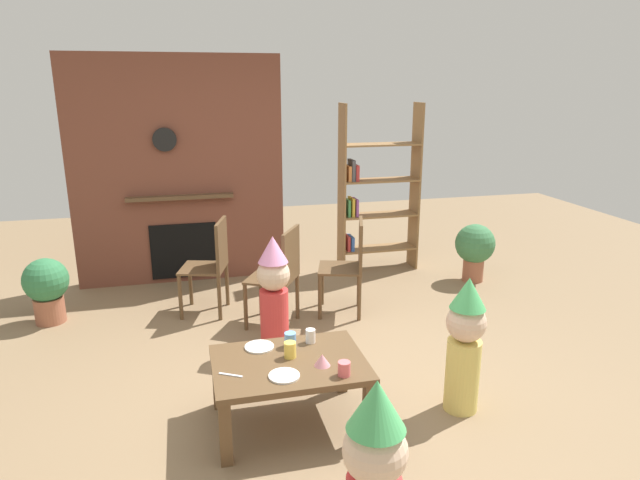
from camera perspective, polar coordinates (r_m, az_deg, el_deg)
name	(u,v)px	position (r m, az deg, el deg)	size (l,w,h in m)	color
ground_plane	(313,388)	(4.12, -0.70, -14.97)	(12.00, 12.00, 0.00)	#846B4C
brick_fireplace_feature	(179,172)	(6.11, -14.33, 6.76)	(2.20, 0.28, 2.40)	brown
bookshelf	(374,195)	(6.32, 5.54, 4.68)	(0.90, 0.28, 1.90)	olive
coffee_table	(289,371)	(3.57, -3.17, -13.33)	(0.95, 0.69, 0.44)	brown
paper_cup_near_left	(344,369)	(3.36, 2.50, -13.08)	(0.07, 0.07, 0.09)	#E5666B
paper_cup_near_right	(311,336)	(3.74, -0.98, -9.83)	(0.07, 0.07, 0.09)	silver
paper_cup_center	(290,340)	(3.69, -3.08, -10.20)	(0.08, 0.08, 0.10)	#669EE0
paper_cup_far_left	(290,350)	(3.56, -3.10, -11.21)	(0.08, 0.08, 0.10)	#F2CC4C
paper_plate_front	(259,347)	(3.71, -6.26, -10.86)	(0.19, 0.19, 0.01)	white
paper_plate_rear	(284,376)	(3.37, -3.71, -13.76)	(0.19, 0.19, 0.01)	white
birthday_cake_slice	(322,360)	(3.47, 0.23, -12.23)	(0.10, 0.10, 0.07)	pink
table_fork	(231,375)	(3.42, -9.17, -13.54)	(0.15, 0.02, 0.01)	silver
child_with_cone_hat	(374,480)	(2.52, 5.59, -23.37)	(0.27, 0.27, 0.99)	#D13838
child_in_pink	(465,342)	(3.77, 14.66, -10.06)	(0.26, 0.26, 0.93)	#E0CC66
child_by_the_chairs	(274,291)	(4.46, -4.78, -5.23)	(0.27, 0.27, 0.96)	#D13838
dining_chair_left	(212,261)	(5.25, -11.00, -2.13)	(0.49, 0.49, 0.90)	brown
dining_chair_middle	(281,272)	(4.89, -4.01, -3.25)	(0.55, 0.55, 0.90)	brown
dining_chair_right	(350,261)	(5.16, 3.13, -2.19)	(0.50, 0.50, 0.90)	brown
potted_plant_tall	(475,247)	(6.26, 15.63, -0.72)	(0.43, 0.43, 0.64)	#9E5B42
potted_plant_short	(47,286)	(5.57, -26.30, -4.29)	(0.39, 0.39, 0.60)	#9E5B42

